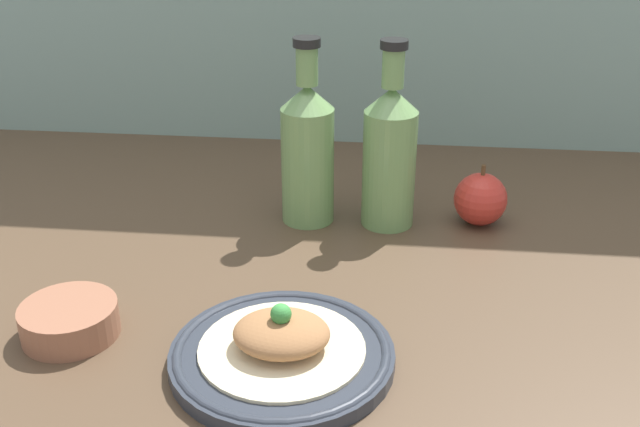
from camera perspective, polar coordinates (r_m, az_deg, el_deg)
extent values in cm
cube|color=brown|center=(94.00, -1.85, -6.57)|extent=(180.00, 110.00, 4.00)
cylinder|color=#2D333D|center=(79.63, -2.90, -10.83)|extent=(23.60, 23.60, 1.62)
torus|color=#2D333D|center=(79.29, -2.91, -10.50)|extent=(22.84, 22.84, 1.14)
cylinder|color=beige|center=(79.03, -2.92, -10.24)|extent=(17.47, 17.47, 0.40)
ellipsoid|color=#9E6B42|center=(77.93, -2.95, -9.10)|extent=(10.07, 8.56, 3.42)
sphere|color=green|center=(76.60, -2.99, -7.65)|extent=(2.19, 2.19, 2.19)
cylinder|color=#729E5B|center=(106.12, -0.94, 3.66)|extent=(7.49, 7.49, 16.74)
cone|color=#729E5B|center=(102.78, -0.99, 8.86)|extent=(7.49, 7.49, 3.37)
cylinder|color=#729E5B|center=(101.62, -1.00, 11.17)|extent=(3.00, 3.00, 5.19)
cylinder|color=black|center=(100.87, -1.02, 12.93)|extent=(3.74, 3.74, 1.20)
cylinder|color=#729E5B|center=(105.45, 5.27, 3.40)|extent=(7.49, 7.49, 16.74)
cone|color=#729E5B|center=(102.08, 5.50, 8.63)|extent=(7.49, 7.49, 3.37)
cylinder|color=#729E5B|center=(100.92, 5.60, 10.95)|extent=(3.00, 3.00, 5.19)
cylinder|color=black|center=(100.16, 5.68, 12.72)|extent=(3.74, 3.74, 1.20)
sphere|color=red|center=(109.07, 12.13, 1.08)|extent=(7.59, 7.59, 7.59)
cylinder|color=brown|center=(107.36, 12.34, 3.21)|extent=(0.61, 0.61, 1.71)
cylinder|color=#996047|center=(87.63, -18.54, -7.72)|extent=(10.69, 10.69, 3.70)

